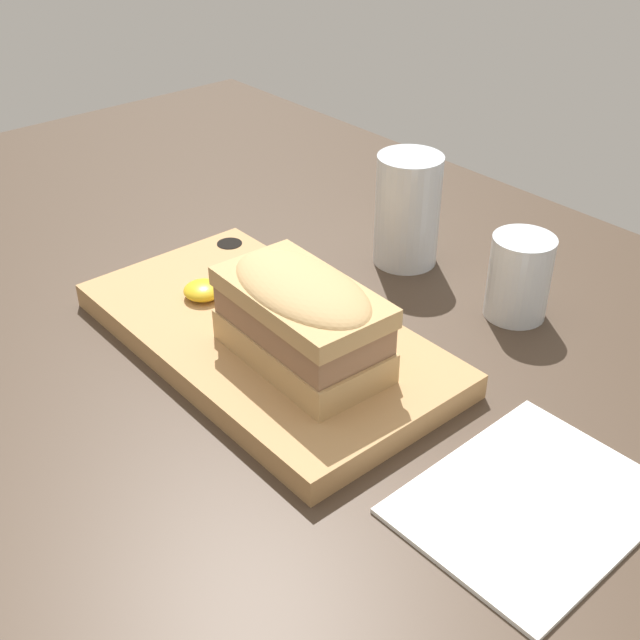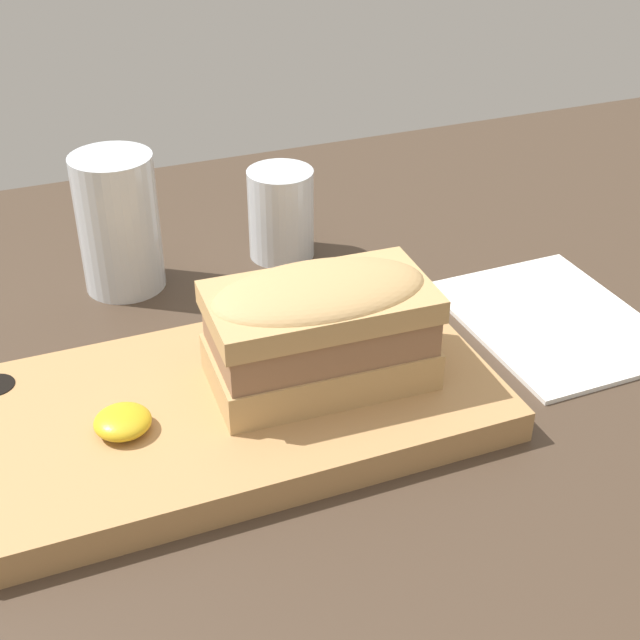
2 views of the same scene
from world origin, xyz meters
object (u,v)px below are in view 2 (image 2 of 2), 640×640
object	(u,v)px
sandwich	(320,325)
water_glass	(120,232)
napkin	(553,320)
serving_board	(234,406)
wine_glass	(281,216)

from	to	relation	value
sandwich	water_glass	distance (cm)	24.50
napkin	serving_board	bearing A→B (deg)	-174.85
water_glass	napkin	bearing A→B (deg)	-31.44
serving_board	napkin	world-z (taller)	serving_board
water_glass	wine_glass	size ratio (longest dim) A/B	1.44
water_glass	wine_glass	bearing A→B (deg)	1.19
water_glass	napkin	distance (cm)	37.43
sandwich	water_glass	size ratio (longest dim) A/B	1.28
water_glass	napkin	xyz separation A→B (cm)	(31.64, -19.34, -5.06)
sandwich	wine_glass	xyz separation A→B (cm)	(5.21, 22.81, -2.82)
serving_board	wine_glass	world-z (taller)	wine_glass
serving_board	sandwich	bearing A→B (deg)	-5.54
wine_glass	napkin	world-z (taller)	wine_glass
sandwich	napkin	size ratio (longest dim) A/B	0.83
serving_board	napkin	size ratio (longest dim) A/B	1.94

